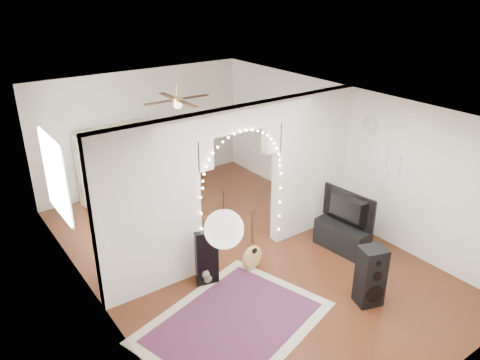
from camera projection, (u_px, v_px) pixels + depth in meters
floor at (239, 254)px, 8.36m from camera, size 7.50×7.50×0.00m
ceiling at (239, 106)px, 7.27m from camera, size 5.00×7.50×0.02m
wall_back at (142, 130)px, 10.60m from camera, size 5.00×0.02×2.70m
wall_front at (441, 301)px, 5.03m from camera, size 5.00×0.02×2.70m
wall_left at (92, 228)px, 6.48m from camera, size 0.02×7.50×2.70m
wall_right at (342, 154)px, 9.15m from camera, size 0.02×7.50×2.70m
divider_wall at (239, 181)px, 7.78m from camera, size 5.00×0.20×2.70m
fairy_lights at (243, 177)px, 7.64m from camera, size 1.64×0.04×1.60m
window at (55, 176)px, 7.77m from camera, size 0.04×1.20×1.40m
wall_clock at (370, 125)px, 8.39m from camera, size 0.03×0.31×0.31m
picture_frames at (384, 163)px, 8.34m from camera, size 0.02×0.50×0.70m
paper_lantern at (224, 229)px, 4.65m from camera, size 0.40×0.40×0.40m
ceiling_fan at (177, 100)px, 8.88m from camera, size 1.10×1.10×0.30m
area_rug at (234, 322)px, 6.70m from camera, size 2.99×2.55×0.02m
guitar_case at (207, 258)px, 7.38m from camera, size 0.38×0.20×0.95m
acoustic_guitar at (252, 248)px, 7.74m from camera, size 0.39×0.15×0.96m
tabby_cat at (205, 276)px, 7.54m from camera, size 0.31×0.45×0.30m
floor_speaker at (371, 276)px, 6.93m from camera, size 0.45×0.42×0.95m
media_console at (342, 237)px, 8.40m from camera, size 0.49×1.03×0.50m
tv at (345, 209)px, 8.18m from camera, size 0.24×1.08×0.62m
bookcase at (114, 163)px, 10.18m from camera, size 1.63×0.66×1.62m
dining_table at (172, 162)px, 10.62m from camera, size 1.26×0.90×0.76m
flower_vase at (172, 155)px, 10.55m from camera, size 0.20×0.20×0.19m
dining_chair_left at (141, 237)px, 8.42m from camera, size 0.65×0.65×0.46m
dining_chair_right at (164, 192)px, 10.22m from camera, size 0.55×0.56×0.45m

